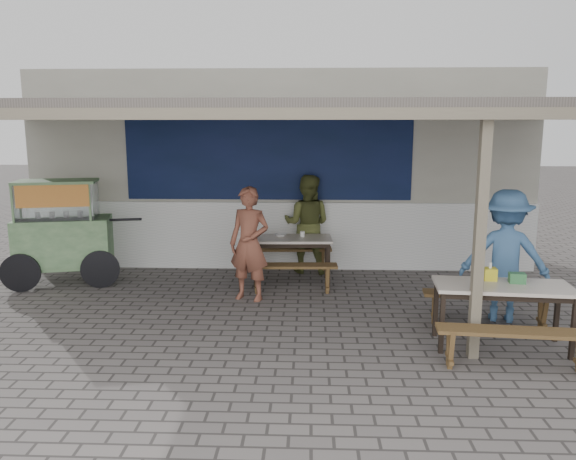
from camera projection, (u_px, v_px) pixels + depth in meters
The scene contains 17 objects.
ground at pixel (268, 326), 7.21m from camera, with size 60.00×60.00×0.00m, color #5F5956.
back_wall at pixel (281, 170), 10.41m from camera, with size 9.00×1.28×3.50m.
warung_roof at pixel (272, 112), 7.60m from camera, with size 9.00×4.21×2.81m.
table_left at pixel (292, 243), 9.09m from camera, with size 1.31×0.72×0.75m.
bench_left_street at pixel (292, 272), 8.57m from camera, with size 1.39×0.33×0.45m.
bench_left_wall at pixel (292, 254), 9.74m from camera, with size 1.39×0.33×0.45m.
table_right at pixel (503, 291), 6.40m from camera, with size 1.57×0.79×0.75m.
bench_right_street at pixel (516, 340), 5.82m from camera, with size 1.64×0.43×0.45m.
bench_right_wall at pixel (489, 302), 7.09m from camera, with size 1.64×0.43×0.45m.
vendor_cart at pixel (62, 228), 9.01m from camera, with size 2.00×1.15×1.68m.
patron_street_side at pixel (249, 244), 8.17m from camera, with size 0.61×0.40×1.68m, color brown.
patron_wall_side at pixel (307, 224), 9.74m from camera, with size 0.83×0.65×1.71m, color #4F5527.
patron_right_table at pixel (505, 256), 7.29m from camera, with size 1.12×0.64×1.73m, color #3E6696.
tissue_box at pixel (490, 274), 6.57m from camera, with size 0.14×0.14×0.14m, color yellow.
donation_box at pixel (517, 278), 6.44m from camera, with size 0.18×0.12×0.12m, color #2F6B3B.
condiment_jar at pixel (302, 234), 9.16m from camera, with size 0.08×0.08×0.09m, color white.
condiment_bowl at pixel (281, 235), 9.17m from camera, with size 0.19×0.19×0.05m, color white.
Camera 1 is at (0.53, -6.85, 2.52)m, focal length 35.00 mm.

